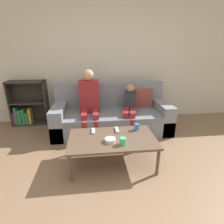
% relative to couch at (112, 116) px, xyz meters
% --- Properties ---
extents(ground_plane, '(22.00, 22.00, 0.00)m').
position_rel_couch_xyz_m(ground_plane, '(0.02, -1.90, -0.28)').
color(ground_plane, '#84664C').
extents(wall_back, '(12.00, 0.06, 2.60)m').
position_rel_couch_xyz_m(wall_back, '(0.02, 0.63, 1.02)').
color(wall_back, beige).
rests_on(wall_back, ground_plane).
extents(couch, '(2.14, 0.90, 0.87)m').
position_rel_couch_xyz_m(couch, '(0.00, 0.00, 0.00)').
color(couch, gray).
rests_on(couch, ground_plane).
extents(bookshelf, '(0.72, 0.28, 0.90)m').
position_rel_couch_xyz_m(bookshelf, '(-1.70, 0.48, 0.09)').
color(bookshelf, '#332D28').
rests_on(bookshelf, ground_plane).
extents(coffee_table, '(1.14, 0.67, 0.39)m').
position_rel_couch_xyz_m(coffee_table, '(-0.12, -1.10, 0.08)').
color(coffee_table, brown).
rests_on(coffee_table, ground_plane).
extents(person_adult, '(0.36, 0.62, 1.16)m').
position_rel_couch_xyz_m(person_adult, '(-0.42, -0.09, 0.37)').
color(person_adult, maroon).
rests_on(person_adult, ground_plane).
extents(person_child, '(0.35, 0.65, 0.89)m').
position_rel_couch_xyz_m(person_child, '(0.31, -0.15, 0.21)').
color(person_child, maroon).
rests_on(person_child, ground_plane).
extents(cup_near, '(0.07, 0.07, 0.09)m').
position_rel_couch_xyz_m(cup_near, '(0.25, -0.90, 0.16)').
color(cup_near, '#3D70B2').
rests_on(cup_near, coffee_table).
extents(cup_far, '(0.08, 0.08, 0.09)m').
position_rel_couch_xyz_m(cup_far, '(-0.01, -1.28, 0.16)').
color(cup_far, '#4CB77A').
rests_on(cup_far, coffee_table).
extents(tv_remote_0, '(0.05, 0.17, 0.02)m').
position_rel_couch_xyz_m(tv_remote_0, '(-0.37, -0.89, 0.13)').
color(tv_remote_0, '#B7B7BC').
rests_on(tv_remote_0, coffee_table).
extents(tv_remote_1, '(0.05, 0.17, 0.02)m').
position_rel_couch_xyz_m(tv_remote_1, '(-0.03, -0.89, 0.13)').
color(tv_remote_1, '#B7B7BC').
rests_on(tv_remote_1, coffee_table).
extents(snack_bowl, '(0.14, 0.14, 0.05)m').
position_rel_couch_xyz_m(snack_bowl, '(-0.16, -1.19, 0.14)').
color(snack_bowl, beige).
rests_on(snack_bowl, coffee_table).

